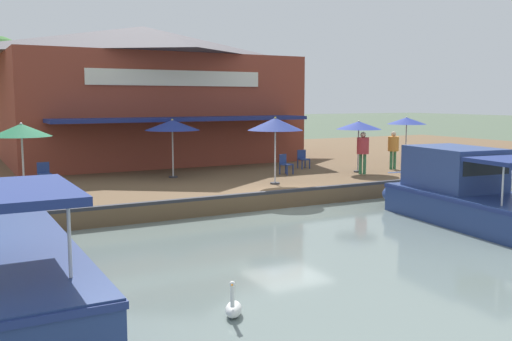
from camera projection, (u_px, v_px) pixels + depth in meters
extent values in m
plane|color=#4C5B47|center=(287.00, 210.00, 19.45)|extent=(220.00, 220.00, 0.00)
cube|color=brown|center=(174.00, 168.00, 29.00)|extent=(22.00, 56.00, 0.60)
cube|color=#2D2D33|center=(286.00, 191.00, 19.45)|extent=(0.20, 50.40, 0.10)
cube|color=brown|center=(145.00, 109.00, 30.27)|extent=(9.80, 13.79, 5.32)
pyramid|color=#4C474C|center=(143.00, 42.00, 29.84)|extent=(10.29, 14.48, 1.64)
cube|color=navy|center=(185.00, 119.00, 25.26)|extent=(1.80, 11.72, 0.16)
cube|color=silver|center=(178.00, 78.00, 25.78)|extent=(0.08, 8.27, 0.70)
cylinder|color=#B7B7B7|center=(406.00, 141.00, 28.61)|extent=(0.06, 0.06, 2.16)
cylinder|color=#2D2D33|center=(405.00, 162.00, 28.74)|extent=(0.36, 0.36, 0.06)
cone|color=navy|center=(407.00, 121.00, 28.49)|extent=(1.93, 1.93, 0.34)
cone|color=white|center=(407.00, 120.00, 28.49)|extent=(1.20, 1.20, 0.27)
sphere|color=white|center=(407.00, 117.00, 28.47)|extent=(0.08, 0.08, 0.08)
cylinder|color=#B7B7B7|center=(358.00, 148.00, 24.81)|extent=(0.06, 0.06, 2.10)
cylinder|color=#2D2D33|center=(358.00, 171.00, 24.93)|extent=(0.36, 0.36, 0.06)
cone|color=navy|center=(359.00, 125.00, 24.68)|extent=(1.95, 1.95, 0.35)
cone|color=white|center=(359.00, 125.00, 24.68)|extent=(1.21, 1.21, 0.28)
sphere|color=white|center=(359.00, 121.00, 24.66)|extent=(0.08, 0.08, 0.08)
cylinder|color=#B7B7B7|center=(23.00, 164.00, 18.09)|extent=(0.06, 0.06, 2.26)
cylinder|color=#2D2D33|center=(25.00, 198.00, 18.23)|extent=(0.36, 0.36, 0.06)
cone|color=#19663D|center=(21.00, 130.00, 17.96)|extent=(1.85, 1.85, 0.41)
cone|color=silver|center=(21.00, 129.00, 17.96)|extent=(1.15, 1.15, 0.32)
sphere|color=silver|center=(21.00, 124.00, 17.94)|extent=(0.08, 0.08, 0.08)
cylinder|color=#B7B7B7|center=(275.00, 153.00, 21.29)|extent=(0.06, 0.06, 2.32)
cylinder|color=#2D2D33|center=(275.00, 183.00, 21.43)|extent=(0.36, 0.36, 0.06)
cone|color=navy|center=(275.00, 124.00, 21.16)|extent=(2.06, 2.06, 0.46)
cone|color=yellow|center=(275.00, 124.00, 21.16)|extent=(1.28, 1.28, 0.37)
sphere|color=yellow|center=(275.00, 118.00, 21.13)|extent=(0.08, 0.08, 0.08)
cylinder|color=#B7B7B7|center=(173.00, 151.00, 23.06)|extent=(0.06, 0.06, 2.20)
cylinder|color=#2D2D33|center=(173.00, 177.00, 23.19)|extent=(0.36, 0.36, 0.06)
cone|color=navy|center=(172.00, 125.00, 22.93)|extent=(2.22, 2.22, 0.42)
cone|color=yellow|center=(172.00, 125.00, 22.93)|extent=(1.38, 1.38, 0.33)
sphere|color=yellow|center=(172.00, 120.00, 22.90)|extent=(0.08, 0.08, 0.08)
cube|color=navy|center=(310.00, 164.00, 26.15)|extent=(0.04, 0.04, 0.42)
cube|color=navy|center=(302.00, 165.00, 25.98)|extent=(0.04, 0.04, 0.42)
cube|color=navy|center=(305.00, 163.00, 26.51)|extent=(0.04, 0.04, 0.42)
cube|color=navy|center=(298.00, 164.00, 26.33)|extent=(0.04, 0.04, 0.42)
cube|color=navy|center=(304.00, 159.00, 26.21)|extent=(0.46, 0.46, 0.05)
cube|color=navy|center=(301.00, 154.00, 26.37)|extent=(0.06, 0.44, 0.40)
cube|color=navy|center=(293.00, 169.00, 24.18)|extent=(0.05, 0.05, 0.42)
cube|color=navy|center=(287.00, 170.00, 23.89)|extent=(0.05, 0.05, 0.42)
cube|color=navy|center=(286.00, 169.00, 24.45)|extent=(0.05, 0.05, 0.42)
cube|color=navy|center=(280.00, 169.00, 24.15)|extent=(0.05, 0.05, 0.42)
cube|color=navy|center=(286.00, 164.00, 24.14)|extent=(0.56, 0.56, 0.05)
cube|color=navy|center=(283.00, 159.00, 24.25)|extent=(0.19, 0.43, 0.40)
cube|color=navy|center=(52.00, 180.00, 20.96)|extent=(0.04, 0.04, 0.42)
cube|color=navy|center=(40.00, 181.00, 20.75)|extent=(0.04, 0.04, 0.42)
cube|color=navy|center=(49.00, 179.00, 21.30)|extent=(0.04, 0.04, 0.42)
cube|color=navy|center=(38.00, 180.00, 21.09)|extent=(0.04, 0.04, 0.42)
cube|color=navy|center=(45.00, 174.00, 21.00)|extent=(0.47, 0.47, 0.05)
cube|color=navy|center=(43.00, 168.00, 21.14)|extent=(0.07, 0.44, 0.40)
cube|color=navy|center=(416.00, 161.00, 27.61)|extent=(0.05, 0.05, 0.42)
cube|color=navy|center=(409.00, 161.00, 27.48)|extent=(0.05, 0.05, 0.42)
cube|color=navy|center=(411.00, 160.00, 27.98)|extent=(0.05, 0.05, 0.42)
cube|color=navy|center=(404.00, 160.00, 27.86)|extent=(0.05, 0.05, 0.42)
cube|color=navy|center=(410.00, 156.00, 27.71)|extent=(0.51, 0.51, 0.05)
cube|color=navy|center=(408.00, 151.00, 27.87)|extent=(0.12, 0.44, 0.40)
cylinder|color=#337547|center=(365.00, 164.00, 24.19)|extent=(0.13, 0.13, 0.87)
cylinder|color=#337547|center=(360.00, 164.00, 24.25)|extent=(0.13, 0.13, 0.87)
cylinder|color=#B23338|center=(363.00, 146.00, 24.12)|extent=(0.51, 0.51, 0.69)
sphere|color=#DBB28E|center=(363.00, 135.00, 24.07)|extent=(0.24, 0.24, 0.24)
cylinder|color=#337547|center=(391.00, 160.00, 25.90)|extent=(0.13, 0.13, 0.84)
cylinder|color=#337547|center=(395.00, 160.00, 25.93)|extent=(0.13, 0.13, 0.84)
cylinder|color=orange|center=(393.00, 144.00, 25.82)|extent=(0.49, 0.49, 0.66)
sphere|color=#DBB28E|center=(394.00, 134.00, 25.77)|extent=(0.23, 0.23, 0.23)
cylinder|color=silver|center=(69.00, 238.00, 7.69)|extent=(0.05, 0.05, 1.11)
cube|color=navy|center=(475.00, 208.00, 16.96)|extent=(5.87, 3.08, 0.91)
ellipsoid|color=navy|center=(415.00, 194.00, 19.55)|extent=(2.24, 2.55, 0.91)
cube|color=navy|center=(476.00, 196.00, 16.92)|extent=(5.94, 3.13, 0.10)
cube|color=navy|center=(454.00, 168.00, 17.74)|extent=(2.91, 2.27, 1.30)
cube|color=black|center=(486.00, 167.00, 16.49)|extent=(0.25, 1.73, 0.45)
cylinder|color=silver|center=(503.00, 185.00, 14.83)|extent=(0.05, 0.05, 1.11)
cylinder|color=silver|center=(412.00, 171.00, 19.67)|extent=(0.26, 1.97, 0.04)
cylinder|color=#473323|center=(483.00, 164.00, 24.40)|extent=(0.18, 0.18, 0.80)
cylinder|color=#2D2D33|center=(483.00, 155.00, 24.35)|extent=(0.22, 0.22, 0.04)
ellipsoid|color=white|center=(234.00, 309.00, 9.70)|extent=(0.62, 0.53, 0.24)
cylinder|color=white|center=(232.00, 295.00, 9.46)|extent=(0.07, 0.07, 0.40)
sphere|color=white|center=(232.00, 284.00, 9.42)|extent=(0.10, 0.10, 0.10)
cone|color=orange|center=(232.00, 285.00, 9.35)|extent=(0.07, 0.07, 0.04)
cylinder|color=brown|center=(79.00, 128.00, 33.53)|extent=(0.36, 0.36, 3.03)
sphere|color=#387033|center=(77.00, 74.00, 33.14)|extent=(4.33, 4.33, 4.33)
sphere|color=#387033|center=(68.00, 81.00, 32.13)|extent=(3.03, 3.03, 3.03)
cylinder|color=brown|center=(0.00, 128.00, 31.32)|extent=(0.39, 0.39, 3.21)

